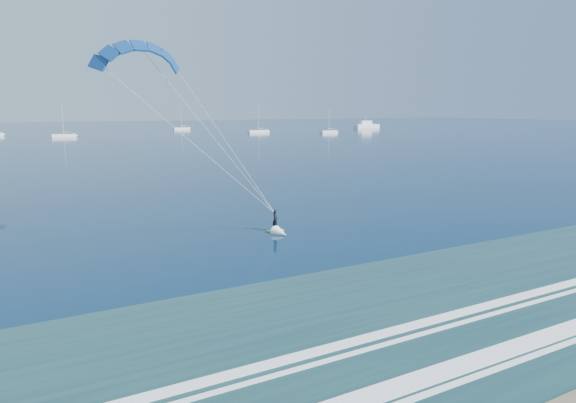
% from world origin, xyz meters
% --- Properties ---
extents(kitesurfer_rig, '(16.70, 5.41, 16.12)m').
position_xyz_m(kitesurfer_rig, '(-0.63, 28.75, 8.34)').
color(kitesurfer_rig, '#8FC317').
rests_on(kitesurfer_rig, ground).
extents(motor_yacht, '(14.82, 3.95, 6.15)m').
position_xyz_m(motor_yacht, '(161.13, 218.34, 1.61)').
color(motor_yacht, white).
rests_on(motor_yacht, ground).
extents(sailboat_2, '(8.41, 2.40, 11.71)m').
position_xyz_m(sailboat_2, '(6.10, 201.46, 0.68)').
color(sailboat_2, white).
rests_on(sailboat_2, ground).
extents(sailboat_3, '(8.22, 2.40, 11.25)m').
position_xyz_m(sailboat_3, '(65.97, 246.94, 0.68)').
color(sailboat_3, white).
rests_on(sailboat_3, ground).
extents(sailboat_4, '(9.75, 2.40, 13.16)m').
position_xyz_m(sailboat_4, '(85.65, 198.25, 0.69)').
color(sailboat_4, white).
rests_on(sailboat_4, ground).
extents(sailboat_5, '(7.90, 2.40, 10.82)m').
position_xyz_m(sailboat_5, '(110.50, 179.40, 0.68)').
color(sailboat_5, white).
rests_on(sailboat_5, ground).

